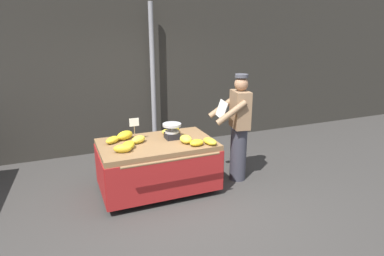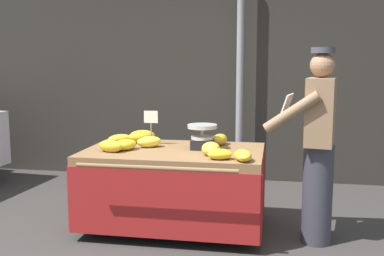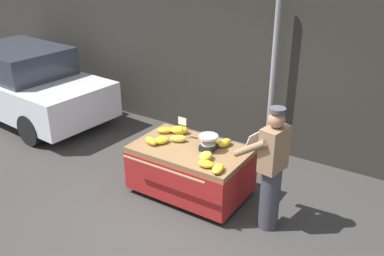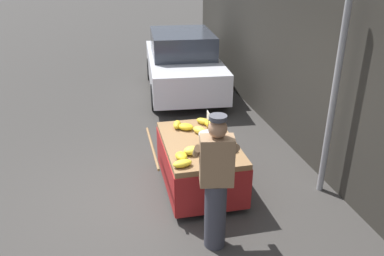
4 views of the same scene
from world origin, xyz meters
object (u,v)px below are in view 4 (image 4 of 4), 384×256
Objects in this scene: banana_bunch_3 at (200,130)px; banana_bunch_0 at (182,163)px; weighing_scale at (208,141)px; banana_bunch_9 at (186,127)px; banana_cart at (199,154)px; banana_bunch_8 at (177,125)px; banana_bunch_6 at (212,125)px; banana_bunch_7 at (221,144)px; parked_car at (183,63)px; price_sign at (208,117)px; vendor_person at (216,183)px; banana_bunch_2 at (181,156)px; street_pole at (333,101)px; banana_bunch_4 at (192,151)px; banana_bunch_5 at (228,148)px; banana_bunch_1 at (203,121)px.

banana_bunch_0 is at bearing -25.75° from banana_bunch_3.
weighing_scale reaches higher than banana_bunch_9.
banana_bunch_8 reaches higher than banana_cart.
banana_bunch_6 reaches higher than banana_cart.
parked_car is at bearing 175.21° from banana_bunch_7.
vendor_person is (1.58, -0.32, -0.15)m from price_sign.
banana_bunch_2 is at bearing -15.11° from banana_bunch_9.
banana_cart is at bearing -104.89° from street_pole.
vendor_person reaches higher than price_sign.
banana_bunch_4 reaches higher than banana_bunch_3.
banana_bunch_9 is at bearing -135.99° from banana_bunch_3.
banana_bunch_0 reaches higher than banana_cart.
banana_bunch_9 is at bearing -153.22° from banana_bunch_5.
banana_bunch_3 is 0.70m from banana_bunch_5.
banana_bunch_8 is at bearing -149.30° from banana_bunch_7.
parked_car is at bearing 171.89° from banana_cart.
street_pole reaches higher than weighing_scale.
banana_bunch_7 is 0.06× the size of parked_car.
banana_bunch_0 is (0.95, -0.59, -0.20)m from price_sign.
banana_bunch_5 is (-0.08, -1.47, -0.59)m from street_pole.
banana_bunch_6 is at bearing 160.23° from weighing_scale.
banana_bunch_8 is at bearing -131.23° from banana_bunch_9.
banana_bunch_2 is (0.48, -0.36, 0.26)m from banana_cart.
banana_bunch_8 is at bearing -134.21° from banana_bunch_3.
banana_bunch_1 is 1.12× the size of banana_bunch_4.
street_pole is at bearing 95.36° from banana_bunch_0.
price_sign is at bearing 148.36° from banana_bunch_0.
street_pole is 1.66m from banana_bunch_7.
banana_bunch_4 is (-0.30, 0.19, 0.01)m from banana_bunch_0.
banana_bunch_8 is at bearing -157.16° from banana_cart.
street_pole reaches higher than banana_bunch_3.
banana_bunch_4 reaches higher than banana_bunch_9.
banana_bunch_1 is at bearing -177.45° from banana_bunch_7.
banana_bunch_6 reaches higher than banana_bunch_7.
banana_bunch_4 is at bearing -174.93° from vendor_person.
banana_bunch_9 is (-0.44, -0.11, 0.26)m from banana_cart.
banana_bunch_3 is (-0.26, 0.07, 0.27)m from banana_cart.
banana_bunch_7 is at bearing -4.79° from parked_car.
banana_bunch_5 is at bearing -93.06° from street_pole.
banana_bunch_7 is (0.52, 0.18, -0.01)m from banana_bunch_3.
banana_bunch_6 is at bearing 166.12° from vendor_person.
parked_car is (-5.27, 1.04, -0.07)m from banana_bunch_0.
vendor_person reaches higher than banana_bunch_5.
parked_car is (-4.19, 0.35, -0.09)m from banana_bunch_6.
banana_bunch_4 is 0.93× the size of banana_bunch_9.
price_sign is at bearing -39.70° from banana_bunch_6.
street_pole reaches higher than price_sign.
price_sign is 4.34m from parked_car.
banana_bunch_5 is at bearing 154.91° from vendor_person.
banana_bunch_1 is 1.00× the size of banana_bunch_5.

